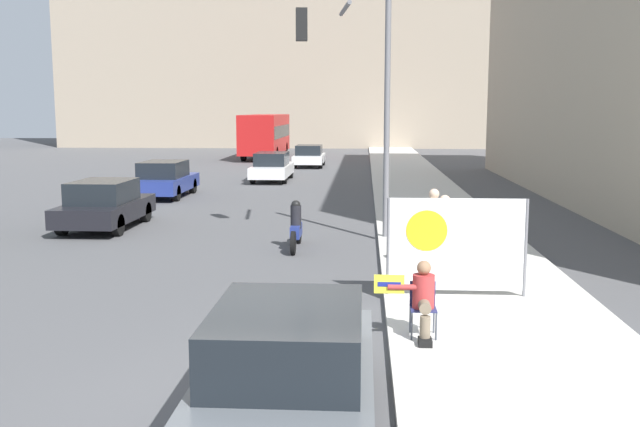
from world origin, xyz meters
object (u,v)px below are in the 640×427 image
at_px(car_on_road_far_lane, 309,156).
at_px(seated_protester, 422,297).
at_px(pedestrian_behind, 433,228).
at_px(car_on_road_nearest, 105,205).
at_px(parked_car_curbside, 289,372).
at_px(motorcycle_on_road, 296,228).
at_px(car_on_road_midblock, 164,179).
at_px(jogger_on_sidewalk, 444,238).
at_px(city_bus_on_road, 265,133).
at_px(protest_banner, 456,244).
at_px(traffic_light_pole, 358,81).
at_px(car_on_road_distant, 272,167).

bearing_deg(car_on_road_far_lane, seated_protester, -82.67).
bearing_deg(pedestrian_behind, car_on_road_nearest, 55.88).
bearing_deg(parked_car_curbside, motorcycle_on_road, 95.06).
bearing_deg(car_on_road_midblock, car_on_road_far_lane, 73.28).
xyz_separation_m(pedestrian_behind, car_on_road_midblock, (-9.78, 13.45, -0.30)).
xyz_separation_m(jogger_on_sidewalk, city_bus_on_road, (-9.00, 38.70, 0.80)).
distance_m(pedestrian_behind, car_on_road_far_lane, 29.78).
relative_size(protest_banner, car_on_road_far_lane, 0.63).
xyz_separation_m(traffic_light_pole, city_bus_on_road, (-7.19, 33.53, -2.52)).
bearing_deg(motorcycle_on_road, traffic_light_pole, 36.77).
relative_size(parked_car_curbside, city_bus_on_road, 0.42).
height_order(protest_banner, motorcycle_on_road, protest_banner).
height_order(protest_banner, car_on_road_nearest, protest_banner).
height_order(protest_banner, traffic_light_pole, traffic_light_pole).
distance_m(pedestrian_behind, traffic_light_pole, 5.41).
relative_size(protest_banner, car_on_road_distant, 0.56).
relative_size(seated_protester, jogger_on_sidewalk, 0.66).
bearing_deg(protest_banner, seated_protester, -107.57).
xyz_separation_m(car_on_road_nearest, car_on_road_far_lane, (4.40, 23.78, -0.04)).
relative_size(car_on_road_midblock, city_bus_on_road, 0.44).
distance_m(traffic_light_pole, car_on_road_far_lane, 25.93).
bearing_deg(car_on_road_far_lane, car_on_road_nearest, -100.48).
distance_m(jogger_on_sidewalk, car_on_road_midblock, 17.72).
relative_size(parked_car_curbside, car_on_road_midblock, 0.96).
bearing_deg(jogger_on_sidewalk, car_on_road_nearest, -69.89).
xyz_separation_m(car_on_road_midblock, car_on_road_far_lane, (4.78, 15.90, -0.05)).
distance_m(car_on_road_midblock, motorcycle_on_road, 12.54).
height_order(seated_protester, motorcycle_on_road, seated_protester).
xyz_separation_m(protest_banner, car_on_road_far_lane, (-5.21, 31.58, -0.41)).
distance_m(pedestrian_behind, protest_banner, 2.24).
bearing_deg(pedestrian_behind, car_on_road_midblock, 32.58).
height_order(seated_protester, parked_car_curbside, parked_car_curbside).
xyz_separation_m(seated_protester, motorcycle_on_road, (-2.67, 7.53, -0.21)).
bearing_deg(car_on_road_midblock, motorcycle_on_road, -58.72).
distance_m(protest_banner, motorcycle_on_road, 6.09).
bearing_deg(jogger_on_sidewalk, traffic_light_pole, -104.83).
xyz_separation_m(traffic_light_pole, motorcycle_on_road, (-1.56, -1.17, -3.82)).
xyz_separation_m(car_on_road_nearest, city_bus_on_road, (0.50, 31.86, 1.11)).
bearing_deg(jogger_on_sidewalk, car_on_road_far_lane, -114.68).
xyz_separation_m(jogger_on_sidewalk, traffic_light_pole, (-1.81, 5.16, 3.32)).
relative_size(parked_car_curbside, car_on_road_far_lane, 1.03).
bearing_deg(protest_banner, car_on_road_midblock, 122.49).
bearing_deg(jogger_on_sidewalk, city_bus_on_road, -111.04).
height_order(car_on_road_midblock, motorcycle_on_road, car_on_road_midblock).
bearing_deg(jogger_on_sidewalk, car_on_road_distant, -107.94).
bearing_deg(parked_car_curbside, seated_protester, 61.69).
relative_size(jogger_on_sidewalk, motorcycle_on_road, 0.83).
bearing_deg(car_on_road_nearest, parked_car_curbside, -62.44).
bearing_deg(motorcycle_on_road, pedestrian_behind, -39.83).
bearing_deg(car_on_road_midblock, car_on_road_nearest, -87.24).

